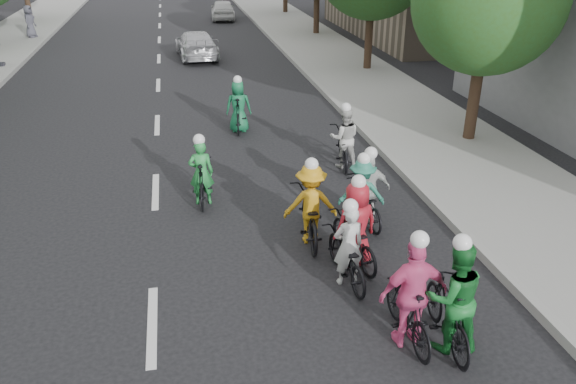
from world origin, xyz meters
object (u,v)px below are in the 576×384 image
object	(u,v)px
cyclist_0	(346,254)
cyclist_5	(202,178)
cyclist_1	(451,304)
cyclist_3	(411,302)
spectator_2	(30,21)
cyclist_9	(238,110)
cyclist_8	(367,197)
cyclist_4	(355,233)
cyclist_7	(361,197)
cyclist_6	(344,144)
follow_car_trail	(223,10)
cyclist_2	(310,210)
follow_car_lead	(196,44)

from	to	relation	value
cyclist_0	cyclist_5	bearing A→B (deg)	-62.28
cyclist_1	cyclist_3	bearing A→B (deg)	-14.08
cyclist_0	cyclist_1	size ratio (longest dim) A/B	0.93
cyclist_0	spectator_2	distance (m)	27.66
cyclist_9	spectator_2	distance (m)	19.70
cyclist_1	cyclist_8	distance (m)	3.87
cyclist_3	cyclist_4	distance (m)	2.27
cyclist_1	cyclist_8	xyz separation A→B (m)	(0.05, 3.86, -0.13)
cyclist_7	cyclist_0	bearing A→B (deg)	76.55
cyclist_7	spectator_2	bearing A→B (deg)	-53.98
cyclist_3	cyclist_7	bearing A→B (deg)	-97.76
cyclist_6	cyclist_9	distance (m)	4.03
follow_car_trail	cyclist_8	bearing A→B (deg)	94.46
cyclist_3	cyclist_8	bearing A→B (deg)	-99.96
cyclist_9	follow_car_trail	bearing A→B (deg)	-86.22
cyclist_9	cyclist_0	bearing A→B (deg)	103.91
cyclist_2	cyclist_0	bearing A→B (deg)	107.23
cyclist_3	cyclist_4	world-z (taller)	cyclist_3
cyclist_1	cyclist_4	size ratio (longest dim) A/B	1.05
follow_car_lead	follow_car_trail	distance (m)	12.16
follow_car_lead	spectator_2	xyz separation A→B (m)	(-8.60, 6.48, 0.37)
cyclist_2	follow_car_trail	bearing A→B (deg)	-85.76
cyclist_2	follow_car_lead	bearing A→B (deg)	-79.51
cyclist_3	cyclist_6	distance (m)	6.86
cyclist_1	cyclist_8	bearing A→B (deg)	-85.51
cyclist_5	cyclist_8	size ratio (longest dim) A/B	0.99
cyclist_5	spectator_2	size ratio (longest dim) A/B	1.01
cyclist_3	cyclist_9	xyz separation A→B (m)	(-1.30, 10.08, -0.06)
cyclist_6	cyclist_8	bearing A→B (deg)	92.96
cyclist_7	cyclist_8	world-z (taller)	cyclist_8
cyclist_3	cyclist_1	bearing A→B (deg)	159.77
cyclist_4	follow_car_lead	world-z (taller)	cyclist_4
cyclist_8	follow_car_trail	bearing A→B (deg)	-92.30
cyclist_5	follow_car_lead	distance (m)	15.64
cyclist_2	follow_car_lead	xyz separation A→B (m)	(-1.25, 17.75, -0.02)
cyclist_4	cyclist_6	distance (m)	4.67
cyclist_6	cyclist_9	bearing A→B (deg)	-44.20
cyclist_0	cyclist_1	bearing A→B (deg)	113.00
cyclist_4	cyclist_9	bearing A→B (deg)	-90.79
cyclist_1	cyclist_7	size ratio (longest dim) A/B	1.05
cyclist_2	cyclist_6	xyz separation A→B (m)	(1.74, 3.55, -0.04)
cyclist_4	cyclist_5	xyz separation A→B (m)	(-2.56, 3.09, -0.04)
cyclist_7	follow_car_lead	xyz separation A→B (m)	(-2.41, 17.34, -0.01)
cyclist_0	cyclist_6	xyz separation A→B (m)	(1.46, 5.06, 0.07)
cyclist_1	cyclist_2	distance (m)	3.65
cyclist_5	spectator_2	world-z (taller)	spectator_2
cyclist_4	cyclist_5	bearing A→B (deg)	-59.59
cyclist_0	cyclist_7	xyz separation A→B (m)	(0.88, 1.92, 0.10)
cyclist_9	follow_car_lead	xyz separation A→B (m)	(-0.68, 10.90, -0.02)
cyclist_0	follow_car_lead	world-z (taller)	cyclist_0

